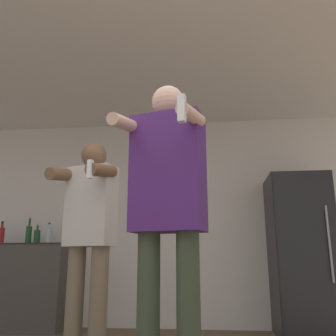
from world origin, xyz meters
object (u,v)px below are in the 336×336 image
bottle_amber_bourbon (48,236)px  person_woman_foreground (168,206)px  refrigerator (301,253)px  bottle_brown_liquor (37,236)px  person_man_side (89,230)px  bottle_tall_gin (29,234)px  bottle_short_whiskey (1,235)px

bottle_amber_bourbon → person_woman_foreground: size_ratio=0.14×
refrigerator → bottle_brown_liquor: refrigerator is taller
bottle_brown_liquor → person_man_side: 1.80m
refrigerator → person_woman_foreground: (-1.22, -2.28, 0.19)m
bottle_brown_liquor → person_man_side: bearing=-52.1°
refrigerator → person_man_side: 2.40m
bottle_tall_gin → refrigerator: bearing=-0.6°
refrigerator → bottle_brown_liquor: (-3.06, 0.04, 0.20)m
person_woman_foreground → bottle_tall_gin: bearing=130.0°
refrigerator → person_man_side: (-1.95, -1.39, 0.15)m
bottle_amber_bourbon → bottle_short_whiskey: (-0.60, -0.00, 0.01)m
bottle_brown_liquor → bottle_short_whiskey: size_ratio=0.85×
bottle_brown_liquor → person_man_side: size_ratio=0.14×
refrigerator → bottle_short_whiskey: 3.53m
refrigerator → person_man_side: person_man_side is taller
bottle_short_whiskey → person_man_side: 2.12m
bottle_short_whiskey → person_woman_foreground: person_woman_foreground is taller
bottle_tall_gin → person_man_side: person_man_side is taller
bottle_tall_gin → bottle_brown_liquor: bottle_tall_gin is taller
bottle_short_whiskey → person_woman_foreground: 3.26m
refrigerator → bottle_amber_bourbon: refrigerator is taller
bottle_brown_liquor → bottle_short_whiskey: bottle_short_whiskey is taller
bottle_brown_liquor → bottle_short_whiskey: bearing=-180.0°
person_woman_foreground → bottle_short_whiskey: bearing=134.7°
person_man_side → person_woman_foreground: bearing=-50.8°
bottle_tall_gin → person_man_side: 1.87m
bottle_tall_gin → person_woman_foreground: 3.03m
bottle_tall_gin → person_woman_foreground: size_ratio=0.18×
bottle_amber_bourbon → person_woman_foreground: person_woman_foreground is taller
bottle_tall_gin → person_man_side: (1.22, -1.42, -0.09)m
bottle_tall_gin → bottle_brown_liquor: bearing=0.0°
person_woman_foreground → bottle_amber_bourbon: bearing=126.2°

